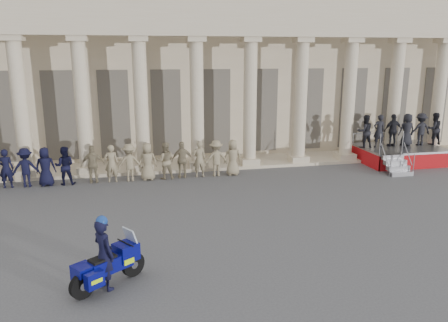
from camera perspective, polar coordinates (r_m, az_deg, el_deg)
ground at (r=13.79m, az=-3.84°, el=-9.82°), size 90.00×90.00×0.00m
building at (r=27.33m, az=-8.46°, el=11.61°), size 40.00×12.50×9.00m
officer_rank at (r=20.07m, az=-21.68°, el=-0.65°), size 16.83×0.64×1.68m
reviewing_stand at (r=24.39m, az=22.31°, el=3.08°), size 4.82×3.97×2.52m
motorcycle at (r=11.19m, az=-14.80°, el=-12.95°), size 1.75×1.45×1.32m
rider at (r=10.98m, az=-15.41°, el=-11.49°), size 0.72×0.77×1.86m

